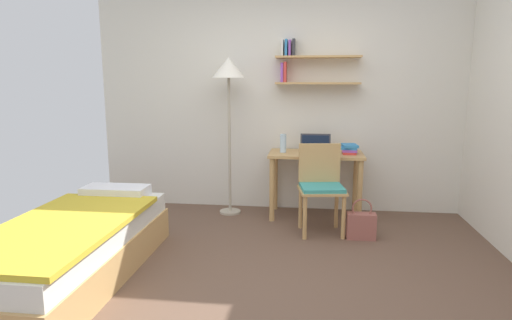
% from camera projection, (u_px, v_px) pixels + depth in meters
% --- Properties ---
extents(ground_plane, '(5.28, 5.28, 0.00)m').
position_uv_depth(ground_plane, '(268.00, 283.00, 3.25)').
color(ground_plane, brown).
extents(wall_back, '(4.40, 0.27, 2.60)m').
position_uv_depth(wall_back, '(286.00, 98.00, 4.99)').
color(wall_back, silver).
rests_on(wall_back, ground_plane).
extents(bed, '(0.86, 2.00, 0.54)m').
position_uv_depth(bed, '(73.00, 249.00, 3.30)').
color(bed, tan).
rests_on(bed, ground_plane).
extents(desk, '(1.02, 0.54, 0.72)m').
position_uv_depth(desk, '(316.00, 165.00, 4.76)').
color(desk, tan).
rests_on(desk, ground_plane).
extents(desk_chair, '(0.50, 0.46, 0.88)m').
position_uv_depth(desk_chair, '(321.00, 184.00, 4.29)').
color(desk_chair, tan).
rests_on(desk_chair, ground_plane).
extents(standing_lamp, '(0.37, 0.37, 1.76)m').
position_uv_depth(standing_lamp, '(229.00, 78.00, 4.72)').
color(standing_lamp, '#B2A893').
rests_on(standing_lamp, ground_plane).
extents(laptop, '(0.34, 0.21, 0.20)m').
position_uv_depth(laptop, '(315.00, 148.00, 4.75)').
color(laptop, '#2D2D33').
rests_on(laptop, desk).
extents(water_bottle, '(0.07, 0.07, 0.20)m').
position_uv_depth(water_bottle, '(283.00, 143.00, 4.75)').
color(water_bottle, silver).
rests_on(water_bottle, desk).
extents(book_stack, '(0.19, 0.23, 0.10)m').
position_uv_depth(book_stack, '(349.00, 149.00, 4.67)').
color(book_stack, '#D13D38').
rests_on(book_stack, desk).
extents(handbag, '(0.27, 0.13, 0.40)m').
position_uv_depth(handbag, '(361.00, 225.00, 4.15)').
color(handbag, '#99564C').
rests_on(handbag, ground_plane).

